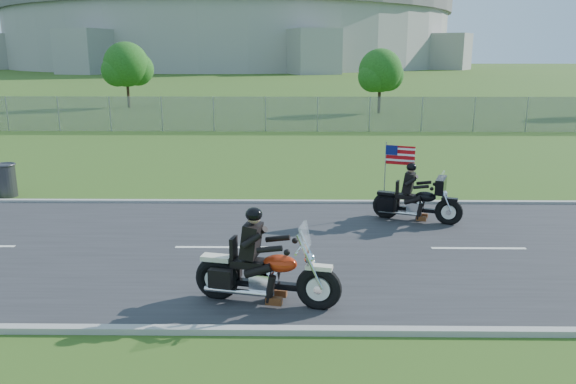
{
  "coord_description": "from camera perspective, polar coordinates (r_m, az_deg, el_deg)",
  "views": [
    {
      "loc": [
        -0.3,
        -12.42,
        4.5
      ],
      "look_at": [
        -0.45,
        0.0,
        1.39
      ],
      "focal_mm": 35.0,
      "sensor_mm": 36.0,
      "label": 1
    }
  ],
  "objects": [
    {
      "name": "tree_fence_mid",
      "position": [
        48.44,
        -16.03,
        12.13
      ],
      "size": [
        3.96,
        3.69,
        5.3
      ],
      "color": "#382316",
      "rests_on": "ground"
    },
    {
      "name": "road",
      "position": [
        13.2,
        1.97,
        -5.77
      ],
      "size": [
        120.0,
        8.0,
        0.04
      ],
      "primitive_type": "cube",
      "color": "#28282B",
      "rests_on": "ground"
    },
    {
      "name": "motorcycle_lead",
      "position": [
        10.26,
        -2.42,
        -8.4
      ],
      "size": [
        2.72,
        1.05,
        1.85
      ],
      "rotation": [
        0.0,
        0.0,
        -0.22
      ],
      "color": "black",
      "rests_on": "ground"
    },
    {
      "name": "ground",
      "position": [
        13.21,
        1.97,
        -5.85
      ],
      "size": [
        420.0,
        420.0,
        0.0
      ],
      "primitive_type": "plane",
      "color": "#2D5019",
      "rests_on": "ground"
    },
    {
      "name": "curb_south",
      "position": [
        9.48,
        2.5,
        -13.93
      ],
      "size": [
        120.0,
        0.18,
        0.12
      ],
      "primitive_type": "cube",
      "color": "#9E9B93",
      "rests_on": "ground"
    },
    {
      "name": "stadium",
      "position": [
        183.81,
        -5.71,
        17.47
      ],
      "size": [
        140.4,
        140.4,
        29.2
      ],
      "color": "#A3A099",
      "rests_on": "ground"
    },
    {
      "name": "curb_north",
      "position": [
        17.06,
        1.69,
        -1.05
      ],
      "size": [
        120.0,
        0.18,
        0.12
      ],
      "primitive_type": "cube",
      "color": "#9E9B93",
      "rests_on": "ground"
    },
    {
      "name": "trash_can",
      "position": [
        19.94,
        -26.7,
        1.04
      ],
      "size": [
        0.62,
        0.62,
        1.03
      ],
      "primitive_type": "cylinder",
      "rotation": [
        0.0,
        0.0,
        0.04
      ],
      "color": "#404045",
      "rests_on": "ground"
    },
    {
      "name": "fence",
      "position": [
        32.94,
        -7.57,
        7.86
      ],
      "size": [
        60.0,
        0.03,
        2.0
      ],
      "primitive_type": "cube",
      "color": "gray",
      "rests_on": "ground"
    },
    {
      "name": "tree_fence_near",
      "position": [
        42.95,
        9.4,
        11.86
      ],
      "size": [
        3.52,
        3.28,
        4.75
      ],
      "color": "#382316",
      "rests_on": "ground"
    },
    {
      "name": "motorcycle_follow",
      "position": [
        15.51,
        12.94,
        -1.02
      ],
      "size": [
        2.32,
        1.21,
        2.02
      ],
      "rotation": [
        0.0,
        0.0,
        -0.36
      ],
      "color": "black",
      "rests_on": "ground"
    }
  ]
}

